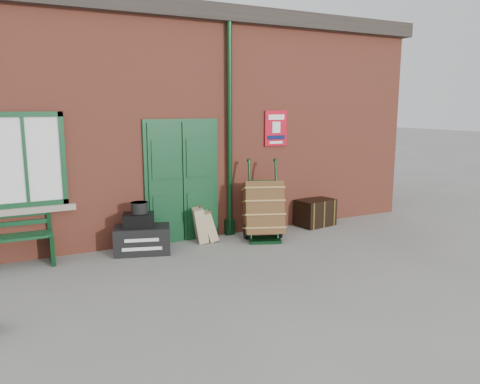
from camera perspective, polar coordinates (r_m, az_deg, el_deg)
ground at (r=7.74m, az=-0.99°, el=-8.30°), size 80.00×80.00×0.00m
station_building at (r=10.58m, az=-9.45°, el=8.53°), size 10.30×4.30×4.36m
houdini_trunk at (r=8.21m, az=-11.82°, el=-5.72°), size 1.04×0.76×0.47m
strongbox at (r=8.11m, az=-12.25°, el=-3.38°), size 0.60×0.51×0.23m
hatbox at (r=8.10m, az=-12.16°, el=-1.88°), size 0.35×0.35×0.19m
suitcase_back at (r=8.72m, az=-4.94°, el=-3.95°), size 0.36×0.50×0.65m
suitcase_front at (r=8.78m, az=-3.81°, el=-4.12°), size 0.39×0.46×0.57m
porter_trolley at (r=8.81m, az=2.88°, el=-2.13°), size 0.94×0.98×1.48m
dark_trunk at (r=9.98m, az=9.17°, el=-2.48°), size 0.85×0.62×0.56m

